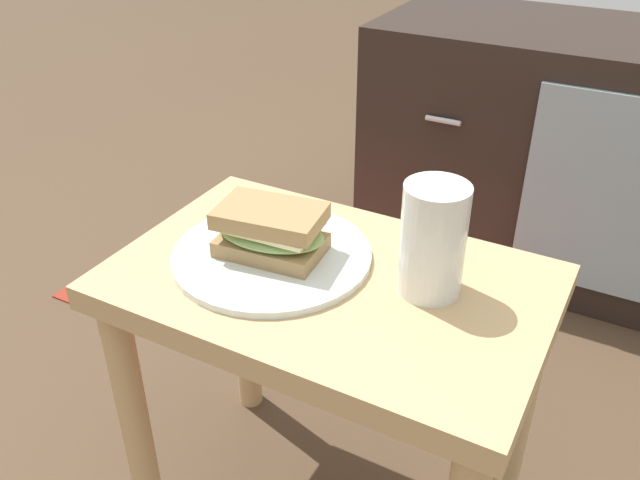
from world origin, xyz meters
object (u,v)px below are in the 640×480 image
object	(u,v)px
plate	(270,256)
sandwich_front	(269,232)
beer_glass	(433,242)
tv_cabinet	(578,155)

from	to	relation	value
plate	sandwich_front	size ratio (longest dim) A/B	1.72
sandwich_front	beer_glass	xyz separation A→B (m)	(0.21, 0.04, 0.03)
plate	sandwich_front	bearing A→B (deg)	-23.63
tv_cabinet	beer_glass	xyz separation A→B (m)	(-0.05, -0.92, 0.24)
tv_cabinet	beer_glass	bearing A→B (deg)	-92.82
tv_cabinet	beer_glass	size ratio (longest dim) A/B	6.68
sandwich_front	beer_glass	world-z (taller)	beer_glass
tv_cabinet	beer_glass	world-z (taller)	beer_glass
tv_cabinet	sandwich_front	xyz separation A→B (m)	(-0.25, -0.95, 0.21)
tv_cabinet	plate	size ratio (longest dim) A/B	3.60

